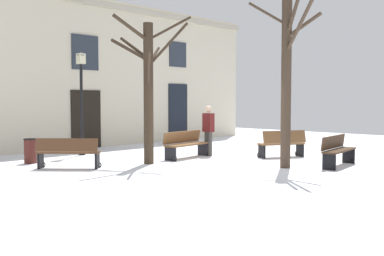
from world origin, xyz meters
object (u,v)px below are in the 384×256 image
streetlamp (81,92)px  person_crossing_plaza (208,128)px  bench_facing_shops (68,152)px  bench_far_corner (338,150)px  bench_back_to_back_right (282,144)px  litter_bin (30,151)px  tree_center (287,73)px  bench_near_center_tree (186,144)px  tree_left_of_center (148,85)px

streetlamp → person_crossing_plaza: streetlamp is taller
bench_facing_shops → person_crossing_plaza: person_crossing_plaza is taller
bench_far_corner → person_crossing_plaza: bearing=91.7°
bench_back_to_back_right → litter_bin: bearing=-9.3°
litter_bin → tree_center: bearing=-52.7°
bench_far_corner → bench_back_to_back_right: 2.36m
tree_center → bench_facing_shops: tree_center is taller
tree_center → bench_facing_shops: size_ratio=3.36×
bench_far_corner → bench_near_center_tree: bearing=102.8°
tree_center → streetlamp: tree_center is taller
bench_facing_shops → bench_back_to_back_right: bench_back_to_back_right is taller
tree_center → person_crossing_plaza: tree_center is taller
tree_left_of_center → streetlamp: size_ratio=1.24×
bench_far_corner → bench_back_to_back_right: bench_back_to_back_right is taller
streetlamp → bench_far_corner: size_ratio=1.89×
bench_near_center_tree → person_crossing_plaza: 1.08m
tree_center → bench_near_center_tree: tree_center is taller
streetlamp → litter_bin: 2.97m
tree_center → litter_bin: (-4.60, 6.03, -2.27)m
tree_center → bench_back_to_back_right: tree_center is taller
streetlamp → bench_back_to_back_right: 7.09m
tree_center → tree_left_of_center: 4.05m
tree_left_of_center → bench_near_center_tree: (1.76, 0.16, -1.88)m
tree_left_of_center → bench_near_center_tree: size_ratio=2.26×
bench_near_center_tree → bench_back_to_back_right: bearing=-50.4°
tree_left_of_center → bench_far_corner: (3.48, -4.30, -1.87)m
tree_left_of_center → litter_bin: bearing=132.9°
litter_bin → bench_back_to_back_right: bearing=-35.3°
bench_back_to_back_right → streetlamp: bearing=-25.2°
litter_bin → person_crossing_plaza: person_crossing_plaza is taller
tree_left_of_center → tree_center: bearing=-57.6°
person_crossing_plaza → bench_back_to_back_right: bearing=37.0°
bench_near_center_tree → bench_facing_shops: bearing=163.1°
bench_near_center_tree → bench_far_corner: size_ratio=1.04×
tree_center → tree_left_of_center: (-2.17, 3.41, -0.30)m
tree_center → litter_bin: 7.91m
tree_left_of_center → person_crossing_plaza: size_ratio=2.58×
litter_bin → bench_far_corner: 9.10m
person_crossing_plaza → streetlamp: bearing=-135.7°
tree_left_of_center → person_crossing_plaza: (2.71, 0.04, -1.39)m
streetlamp → bench_facing_shops: bearing=-128.5°
tree_left_of_center → bench_near_center_tree: tree_left_of_center is taller
streetlamp → bench_back_to_back_right: bearing=-51.3°
tree_center → bench_facing_shops: 6.46m
tree_left_of_center → bench_back_to_back_right: 4.95m
tree_left_of_center → bench_facing_shops: size_ratio=2.85×
tree_left_of_center → bench_far_corner: tree_left_of_center is taller
streetlamp → tree_left_of_center: bearing=-86.6°
tree_left_of_center → person_crossing_plaza: 3.05m
litter_bin → bench_near_center_tree: bearing=-30.4°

